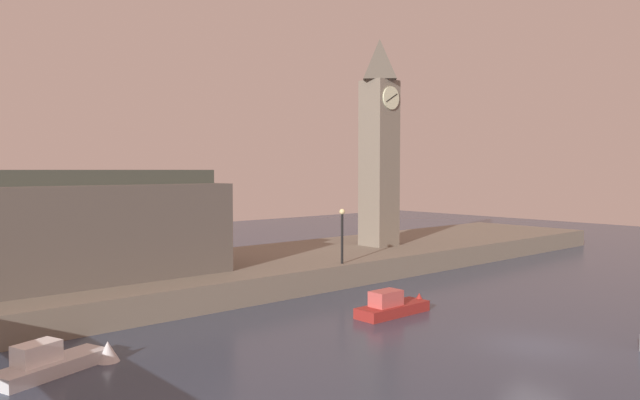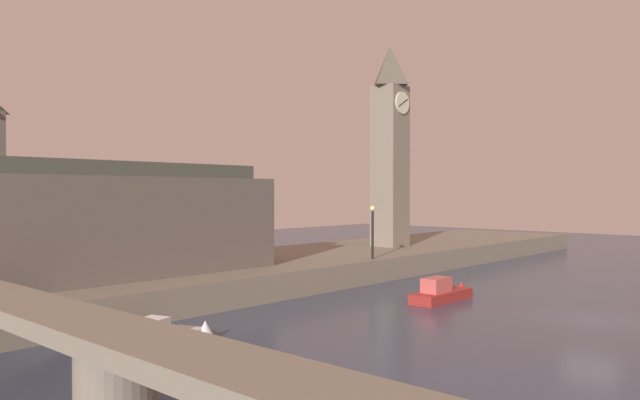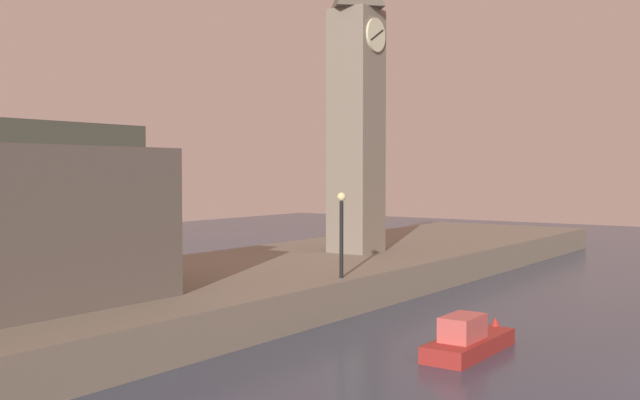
% 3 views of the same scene
% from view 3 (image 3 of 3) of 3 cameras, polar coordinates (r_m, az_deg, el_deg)
% --- Properties ---
extents(far_embankment, '(70.00, 12.00, 1.50)m').
position_cam_3_polar(far_embankment, '(32.02, -9.11, -6.99)').
color(far_embankment, slate).
rests_on(far_embankment, ground).
extents(clock_tower, '(2.55, 2.58, 16.15)m').
position_cam_3_polar(clock_tower, '(40.16, 2.79, 7.94)').
color(clock_tower, slate).
rests_on(clock_tower, far_embankment).
extents(streetlamp, '(0.36, 0.36, 3.50)m').
position_cam_3_polar(streetlamp, '(30.35, 1.65, -1.84)').
color(streetlamp, black).
rests_on(streetlamp, far_embankment).
extents(boat_dinghy_red, '(4.92, 1.43, 1.56)m').
position_cam_3_polar(boat_dinghy_red, '(25.27, 11.82, -10.31)').
color(boat_dinghy_red, maroon).
rests_on(boat_dinghy_red, ground).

